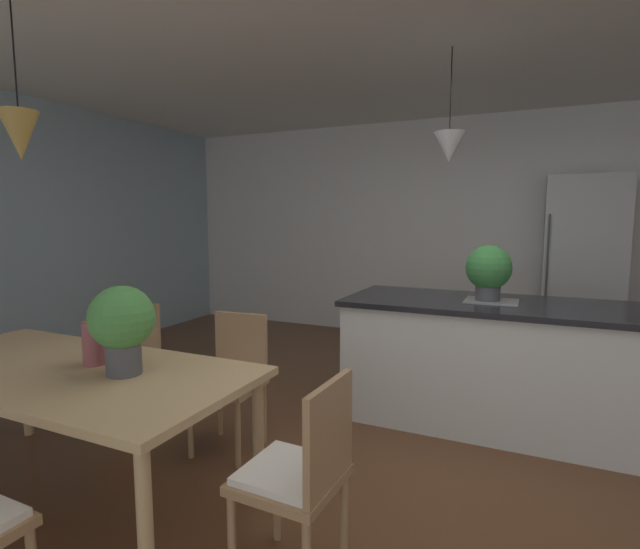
{
  "coord_description": "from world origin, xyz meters",
  "views": [
    {
      "loc": [
        0.59,
        -2.7,
        1.49
      ],
      "look_at": [
        -0.9,
        0.54,
        1.07
      ],
      "focal_mm": 26.45,
      "sensor_mm": 36.0,
      "label": 1
    }
  ],
  "objects_px": {
    "potted_plant_on_island": "(489,270)",
    "chair_kitchen_end": "(300,472)",
    "kitchen_island": "(506,363)",
    "vase_on_dining_table": "(94,343)",
    "chair_far_left": "(127,359)",
    "potted_plant_on_table": "(122,323)",
    "dining_table": "(64,378)",
    "refrigerator": "(582,270)",
    "chair_far_right": "(231,377)"
  },
  "relations": [
    {
      "from": "potted_plant_on_island",
      "to": "chair_kitchen_end",
      "type": "bearing_deg",
      "value": -104.96
    },
    {
      "from": "kitchen_island",
      "to": "vase_on_dining_table",
      "type": "bearing_deg",
      "value": -136.28
    },
    {
      "from": "chair_far_left",
      "to": "potted_plant_on_table",
      "type": "relative_size",
      "value": 1.96
    },
    {
      "from": "chair_kitchen_end",
      "to": "vase_on_dining_table",
      "type": "distance_m",
      "value": 1.33
    },
    {
      "from": "vase_on_dining_table",
      "to": "dining_table",
      "type": "bearing_deg",
      "value": -140.45
    },
    {
      "from": "chair_far_left",
      "to": "refrigerator",
      "type": "height_order",
      "value": "refrigerator"
    },
    {
      "from": "kitchen_island",
      "to": "vase_on_dining_table",
      "type": "height_order",
      "value": "vase_on_dining_table"
    },
    {
      "from": "dining_table",
      "to": "chair_far_left",
      "type": "xyz_separation_m",
      "value": [
        -0.46,
        0.84,
        -0.19
      ]
    },
    {
      "from": "chair_kitchen_end",
      "to": "kitchen_island",
      "type": "bearing_deg",
      "value": 71.2
    },
    {
      "from": "kitchen_island",
      "to": "potted_plant_on_table",
      "type": "height_order",
      "value": "potted_plant_on_table"
    },
    {
      "from": "chair_far_left",
      "to": "kitchen_island",
      "type": "distance_m",
      "value": 2.75
    },
    {
      "from": "chair_kitchen_end",
      "to": "potted_plant_on_table",
      "type": "distance_m",
      "value": 1.13
    },
    {
      "from": "chair_kitchen_end",
      "to": "potted_plant_on_island",
      "type": "distance_m",
      "value": 2.12
    },
    {
      "from": "chair_far_left",
      "to": "potted_plant_on_island",
      "type": "bearing_deg",
      "value": 24.95
    },
    {
      "from": "potted_plant_on_table",
      "to": "vase_on_dining_table",
      "type": "xyz_separation_m",
      "value": [
        -0.27,
        0.05,
        -0.14
      ]
    },
    {
      "from": "dining_table",
      "to": "refrigerator",
      "type": "bearing_deg",
      "value": 56.14
    },
    {
      "from": "refrigerator",
      "to": "potted_plant_on_table",
      "type": "distance_m",
      "value": 4.52
    },
    {
      "from": "potted_plant_on_island",
      "to": "vase_on_dining_table",
      "type": "height_order",
      "value": "potted_plant_on_island"
    },
    {
      "from": "vase_on_dining_table",
      "to": "kitchen_island",
      "type": "bearing_deg",
      "value": 43.72
    },
    {
      "from": "chair_far_left",
      "to": "dining_table",
      "type": "bearing_deg",
      "value": -61.21
    },
    {
      "from": "potted_plant_on_table",
      "to": "vase_on_dining_table",
      "type": "bearing_deg",
      "value": 169.18
    },
    {
      "from": "chair_kitchen_end",
      "to": "refrigerator",
      "type": "bearing_deg",
      "value": 72.27
    },
    {
      "from": "chair_kitchen_end",
      "to": "kitchen_island",
      "type": "distance_m",
      "value": 2.06
    },
    {
      "from": "potted_plant_on_island",
      "to": "refrigerator",
      "type": "bearing_deg",
      "value": 69.67
    },
    {
      "from": "vase_on_dining_table",
      "to": "chair_kitchen_end",
      "type": "bearing_deg",
      "value": -4.52
    },
    {
      "from": "dining_table",
      "to": "potted_plant_on_table",
      "type": "distance_m",
      "value": 0.5
    },
    {
      "from": "dining_table",
      "to": "kitchen_island",
      "type": "bearing_deg",
      "value": 43.49
    },
    {
      "from": "potted_plant_on_island",
      "to": "potted_plant_on_table",
      "type": "distance_m",
      "value": 2.44
    },
    {
      "from": "kitchen_island",
      "to": "refrigerator",
      "type": "bearing_deg",
      "value": 73.32
    },
    {
      "from": "refrigerator",
      "to": "chair_kitchen_end",
      "type": "bearing_deg",
      "value": -107.73
    },
    {
      "from": "chair_far_left",
      "to": "refrigerator",
      "type": "bearing_deg",
      "value": 44.96
    },
    {
      "from": "chair_far_left",
      "to": "refrigerator",
      "type": "relative_size",
      "value": 0.45
    },
    {
      "from": "refrigerator",
      "to": "potted_plant_on_table",
      "type": "xyz_separation_m",
      "value": [
        -2.27,
        -3.91,
        0.02
      ]
    },
    {
      "from": "refrigerator",
      "to": "chair_far_right",
      "type": "bearing_deg",
      "value": -125.24
    },
    {
      "from": "potted_plant_on_table",
      "to": "vase_on_dining_table",
      "type": "distance_m",
      "value": 0.31
    },
    {
      "from": "chair_far_left",
      "to": "kitchen_island",
      "type": "relative_size",
      "value": 0.38
    },
    {
      "from": "kitchen_island",
      "to": "potted_plant_on_island",
      "type": "bearing_deg",
      "value": -180.0
    },
    {
      "from": "dining_table",
      "to": "potted_plant_on_island",
      "type": "xyz_separation_m",
      "value": [
        1.91,
        1.95,
        0.46
      ]
    },
    {
      "from": "chair_far_left",
      "to": "potted_plant_on_table",
      "type": "distance_m",
      "value": 1.27
    },
    {
      "from": "kitchen_island",
      "to": "potted_plant_on_island",
      "type": "relative_size",
      "value": 5.65
    },
    {
      "from": "chair_kitchen_end",
      "to": "chair_far_left",
      "type": "xyz_separation_m",
      "value": [
        -1.85,
        0.85,
        0.0
      ]
    },
    {
      "from": "kitchen_island",
      "to": "vase_on_dining_table",
      "type": "relative_size",
      "value": 9.92
    },
    {
      "from": "chair_far_left",
      "to": "vase_on_dining_table",
      "type": "height_order",
      "value": "vase_on_dining_table"
    },
    {
      "from": "chair_far_left",
      "to": "vase_on_dining_table",
      "type": "xyz_separation_m",
      "value": [
        0.58,
        -0.74,
        0.37
      ]
    },
    {
      "from": "refrigerator",
      "to": "kitchen_island",
      "type": "bearing_deg",
      "value": -106.68
    },
    {
      "from": "potted_plant_on_table",
      "to": "dining_table",
      "type": "bearing_deg",
      "value": -172.94
    },
    {
      "from": "potted_plant_on_table",
      "to": "refrigerator",
      "type": "bearing_deg",
      "value": 59.86
    },
    {
      "from": "potted_plant_on_island",
      "to": "vase_on_dining_table",
      "type": "relative_size",
      "value": 1.76
    },
    {
      "from": "chair_kitchen_end",
      "to": "potted_plant_on_table",
      "type": "relative_size",
      "value": 1.96
    },
    {
      "from": "potted_plant_on_table",
      "to": "potted_plant_on_island",
      "type": "bearing_deg",
      "value": 51.24
    }
  ]
}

